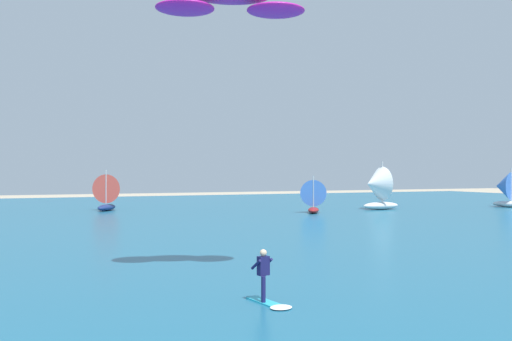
{
  "coord_description": "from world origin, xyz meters",
  "views": [
    {
      "loc": [
        -7.37,
        0.93,
        4.18
      ],
      "look_at": [
        -0.25,
        18.04,
        4.28
      ],
      "focal_mm": 36.53,
      "sensor_mm": 36.0,
      "label": 1
    }
  ],
  "objects": [
    {
      "name": "ocean",
      "position": [
        0.0,
        49.38,
        0.05
      ],
      "size": [
        160.0,
        90.0,
        0.1
      ],
      "primitive_type": "cube",
      "color": "#1E607F",
      "rests_on": "ground"
    },
    {
      "name": "kitesurfer",
      "position": [
        -0.79,
        15.85,
        0.7
      ],
      "size": [
        0.92,
        2.02,
        1.67
      ],
      "color": "#26B2CC",
      "rests_on": "ocean"
    },
    {
      "name": "kite",
      "position": [
        -0.61,
        19.71,
        10.69
      ],
      "size": [
        6.04,
        3.52,
        0.87
      ],
      "color": "#B21999"
    },
    {
      "name": "sailboat_center_horizon",
      "position": [
        27.44,
        49.53,
        2.58
      ],
      "size": [
        4.57,
        3.85,
        5.42
      ],
      "color": "silver",
      "rests_on": "ocean"
    },
    {
      "name": "sailboat_mid_right",
      "position": [
        -0.36,
        59.97,
        2.14
      ],
      "size": [
        3.58,
        4.0,
        4.45
      ],
      "color": "navy",
      "rests_on": "ocean"
    },
    {
      "name": "sailboat_near_shore",
      "position": [
        44.46,
        47.32,
        2.26
      ],
      "size": [
        3.74,
        4.19,
        4.71
      ],
      "color": "silver",
      "rests_on": "ocean"
    },
    {
      "name": "sailboat_far_left",
      "position": [
        18.81,
        48.29,
        1.84
      ],
      "size": [
        3.12,
        3.43,
        3.81
      ],
      "color": "maroon",
      "rests_on": "ocean"
    }
  ]
}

